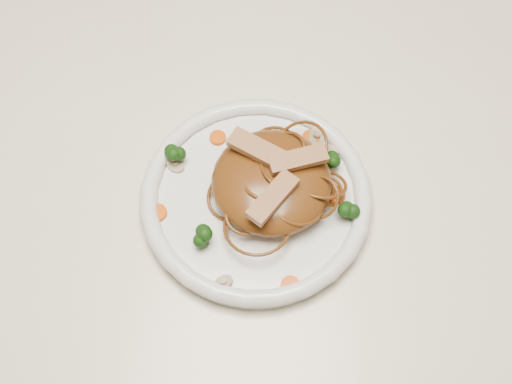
{
  "coord_description": "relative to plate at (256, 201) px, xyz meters",
  "views": [
    {
      "loc": [
        0.07,
        -0.39,
        1.49
      ],
      "look_at": [
        0.03,
        -0.02,
        0.78
      ],
      "focal_mm": 50.29,
      "sensor_mm": 36.0,
      "label": 1
    }
  ],
  "objects": [
    {
      "name": "noodle_mound",
      "position": [
        0.02,
        0.01,
        0.03
      ],
      "size": [
        0.17,
        0.17,
        0.04
      ],
      "primitive_type": "ellipsoid",
      "rotation": [
        0.0,
        0.0,
        0.34
      ],
      "color": "#603212",
      "rests_on": "plate"
    },
    {
      "name": "mushroom_1",
      "position": [
        0.08,
        0.06,
        0.01
      ],
      "size": [
        0.04,
        0.04,
        0.01
      ],
      "primitive_type": "cylinder",
      "rotation": [
        0.0,
        0.0,
        0.81
      ],
      "color": "#C2B191",
      "rests_on": "plate"
    },
    {
      "name": "broccoli_0",
      "position": [
        0.08,
        0.05,
        0.02
      ],
      "size": [
        0.03,
        0.03,
        0.03
      ],
      "primitive_type": null,
      "rotation": [
        0.0,
        0.0,
        0.23
      ],
      "color": "#133C0C",
      "rests_on": "plate"
    },
    {
      "name": "mushroom_2",
      "position": [
        -0.1,
        0.03,
        0.01
      ],
      "size": [
        0.03,
        0.03,
        0.01
      ],
      "primitive_type": "cylinder",
      "rotation": [
        0.0,
        0.0,
        -0.57
      ],
      "color": "#C2B191",
      "rests_on": "plate"
    },
    {
      "name": "carrot_4",
      "position": [
        0.05,
        -0.1,
        0.01
      ],
      "size": [
        0.02,
        0.02,
        0.0
      ],
      "primitive_type": "cylinder",
      "rotation": [
        0.0,
        0.0,
        0.14
      ],
      "color": "#ED5E08",
      "rests_on": "plate"
    },
    {
      "name": "broccoli_2",
      "position": [
        -0.05,
        -0.06,
        0.02
      ],
      "size": [
        0.03,
        0.03,
        0.03
      ],
      "primitive_type": null,
      "rotation": [
        0.0,
        0.0,
        0.07
      ],
      "color": "#133C0C",
      "rests_on": "plate"
    },
    {
      "name": "carrot_1",
      "position": [
        -0.11,
        -0.03,
        0.01
      ],
      "size": [
        0.02,
        0.02,
        0.0
      ],
      "primitive_type": "cylinder",
      "rotation": [
        0.0,
        0.0,
        -0.14
      ],
      "color": "#ED5E08",
      "rests_on": "plate"
    },
    {
      "name": "broccoli_3",
      "position": [
        0.11,
        -0.01,
        0.02
      ],
      "size": [
        0.03,
        0.03,
        0.03
      ],
      "primitive_type": null,
      "rotation": [
        0.0,
        0.0,
        -0.21
      ],
      "color": "#133C0C",
      "rests_on": "plate"
    },
    {
      "name": "broccoli_1",
      "position": [
        -0.1,
        0.04,
        0.03
      ],
      "size": [
        0.04,
        0.04,
        0.03
      ],
      "primitive_type": null,
      "rotation": [
        0.0,
        0.0,
        0.31
      ],
      "color": "#133C0C",
      "rests_on": "plate"
    },
    {
      "name": "plate",
      "position": [
        0.0,
        0.0,
        0.0
      ],
      "size": [
        0.26,
        0.26,
        0.02
      ],
      "primitive_type": "cylinder",
      "rotation": [
        0.0,
        0.0,
        -0.0
      ],
      "color": "white",
      "rests_on": "table"
    },
    {
      "name": "chicken_b",
      "position": [
        0.0,
        0.03,
        0.06
      ],
      "size": [
        0.07,
        0.05,
        0.01
      ],
      "primitive_type": "cube",
      "rotation": [
        0.0,
        0.0,
        2.68
      ],
      "color": "tan",
      "rests_on": "noodle_mound"
    },
    {
      "name": "carrot_2",
      "position": [
        0.09,
        0.01,
        0.01
      ],
      "size": [
        0.03,
        0.03,
        0.0
      ],
      "primitive_type": "cylinder",
      "rotation": [
        0.0,
        0.0,
        -0.23
      ],
      "color": "#ED5E08",
      "rests_on": "plate"
    },
    {
      "name": "mushroom_3",
      "position": [
        0.06,
        0.09,
        0.01
      ],
      "size": [
        0.03,
        0.03,
        0.01
      ],
      "primitive_type": "cylinder",
      "rotation": [
        0.0,
        0.0,
        1.56
      ],
      "color": "#C2B191",
      "rests_on": "plate"
    },
    {
      "name": "carrot_0",
      "position": [
        0.06,
        0.08,
        0.01
      ],
      "size": [
        0.02,
        0.02,
        0.0
      ],
      "primitive_type": "cylinder",
      "rotation": [
        0.0,
        0.0,
        -0.07
      ],
      "color": "#ED5E08",
      "rests_on": "plate"
    },
    {
      "name": "chicken_c",
      "position": [
        0.02,
        -0.02,
        0.06
      ],
      "size": [
        0.06,
        0.07,
        0.01
      ],
      "primitive_type": "cube",
      "rotation": [
        0.0,
        0.0,
        4.14
      ],
      "color": "tan",
      "rests_on": "noodle_mound"
    },
    {
      "name": "ground",
      "position": [
        -0.03,
        0.02,
        -0.76
      ],
      "size": [
        4.0,
        4.0,
        0.0
      ],
      "primitive_type": "plane",
      "color": "brown",
      "rests_on": "ground"
    },
    {
      "name": "mushroom_0",
      "position": [
        -0.03,
        -0.11,
        0.01
      ],
      "size": [
        0.03,
        0.03,
        0.01
      ],
      "primitive_type": "cylinder",
      "rotation": [
        0.0,
        0.0,
        0.62
      ],
      "color": "#C2B191",
      "rests_on": "plate"
    },
    {
      "name": "table",
      "position": [
        -0.03,
        0.02,
        -0.11
      ],
      "size": [
        1.2,
        0.8,
        0.75
      ],
      "color": "silver",
      "rests_on": "ground"
    },
    {
      "name": "carrot_3",
      "position": [
        -0.05,
        0.07,
        0.01
      ],
      "size": [
        0.02,
        0.02,
        0.0
      ],
      "primitive_type": "cylinder",
      "rotation": [
        0.0,
        0.0,
        0.3
      ],
      "color": "#ED5E08",
      "rests_on": "plate"
    },
    {
      "name": "chicken_a",
      "position": [
        0.04,
        0.03,
        0.06
      ],
      "size": [
        0.07,
        0.04,
        0.01
      ],
      "primitive_type": "cube",
      "rotation": [
        0.0,
        0.0,
        0.39
      ],
      "color": "tan",
      "rests_on": "noodle_mound"
    }
  ]
}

